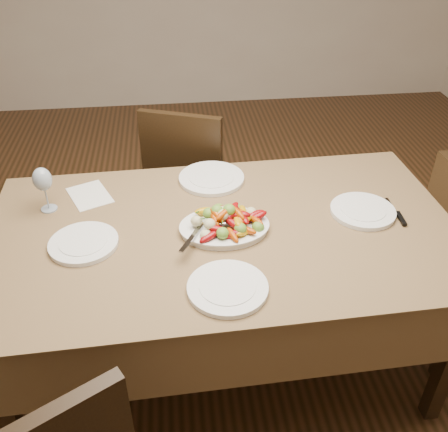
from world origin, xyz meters
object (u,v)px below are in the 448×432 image
Objects in this scene: serving_platter at (224,228)px; plate_left at (84,243)px; wine_glass at (44,188)px; plate_near at (228,288)px; dining_table at (224,299)px; plate_right at (363,211)px; plate_far at (212,178)px; chair_far at (194,180)px.

serving_platter is 0.53m from plate_left.
wine_glass is (-0.17, 0.26, 0.09)m from plate_left.
plate_near is (-0.03, -0.33, -0.00)m from serving_platter.
dining_table is 7.16× the size of plate_left.
plate_right is 0.89× the size of plate_far.
plate_far is at bearing 88.88° from plate_near.
dining_table is at bearing 115.59° from chair_far.
chair_far reaches higher than dining_table.
wine_glass reaches higher than chair_far.
plate_right is at bearing 149.21° from chair_far.
plate_near is at bearing -39.79° from wine_glass.
serving_platter is at bearing -89.01° from dining_table.
chair_far reaches higher than plate_near.
chair_far is 0.57m from plate_far.
plate_near is (0.04, -1.20, 0.29)m from chair_far.
chair_far is at bearing 94.53° from serving_platter.
plate_near is at bearing -30.80° from plate_left.
serving_platter is (0.00, -0.01, 0.39)m from dining_table.
plate_near is at bearing 113.00° from chair_far.
chair_far is at bearing 96.52° from plate_far.
plate_far is at bearing 38.86° from plate_left.
plate_left is at bearing -176.85° from serving_platter.
dining_table is 5.48× the size of serving_platter.
plate_far is (-0.59, 0.33, 0.00)m from plate_right.
plate_far is 0.72m from plate_near.
plate_near is at bearing -147.23° from plate_right.
plate_far is at bearing 92.00° from serving_platter.
plate_left is at bearing -175.49° from plate_right.
plate_right is 0.72m from plate_near.
wine_glass is (-0.63, -0.64, 0.39)m from chair_far.
wine_glass is at bearing 172.28° from plate_right.
dining_table is 7.02× the size of plate_right.
wine_glass reaches higher than dining_table.
dining_table is at bearing -17.32° from wine_glass.
wine_glass is at bearing -167.11° from plate_far.
plate_near is at bearing -94.57° from dining_table.
plate_near is 0.88m from wine_glass.
plate_near is (-0.03, -0.34, 0.39)m from dining_table.
chair_far is at bearing 94.58° from dining_table.
plate_far is at bearing 12.89° from wine_glass.
wine_glass is (-1.27, 0.17, 0.09)m from plate_right.
serving_platter is at bearing -18.24° from wine_glass.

